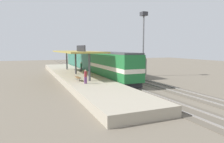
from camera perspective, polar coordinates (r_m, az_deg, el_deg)
name	(u,v)px	position (r m, az deg, el deg)	size (l,w,h in m)	color
ground_plane	(112,77)	(36.98, 0.04, -1.56)	(120.00, 120.00, 0.00)	#706656
track_near	(102,78)	(36.26, -2.87, -1.68)	(3.20, 110.00, 0.16)	#5F5649
track_far	(125,76)	(38.06, 3.65, -1.30)	(3.20, 110.00, 0.16)	#5F5649
platform	(76,77)	(34.92, -9.99, -1.39)	(6.00, 44.00, 0.90)	#A89E89
station_canopy	(76,52)	(34.51, -10.09, 5.32)	(5.20, 18.00, 4.70)	#47474C
platform_bench	(78,78)	(27.32, -9.42, -1.67)	(0.44, 1.70, 0.50)	#333338
locomotive	(112,66)	(31.57, 0.06, 1.46)	(2.93, 14.43, 4.44)	#28282D
passenger_carriage_single	(82,60)	(48.63, -8.23, 3.05)	(2.90, 20.00, 4.24)	#28282D
freight_car	(123,65)	(38.70, 3.04, 1.73)	(2.80, 12.00, 3.54)	#28282D
light_mast	(144,30)	(38.53, 8.75, 11.21)	(1.10, 1.10, 11.70)	slate
person_waiting	(81,66)	(38.41, -8.55, 1.45)	(0.34, 0.34, 1.71)	#4C4C51
person_walking	(86,76)	(25.06, -7.37, -1.20)	(0.34, 0.34, 1.71)	#663375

